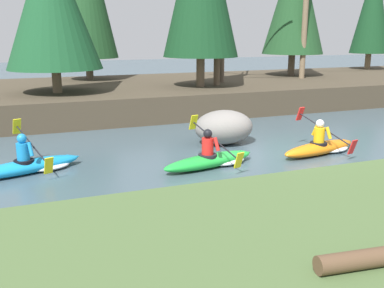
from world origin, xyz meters
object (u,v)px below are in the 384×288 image
object	(u,v)px
kayaker_middle	(213,159)
boulder_midstream	(224,127)
kayaker_trailing	(31,165)
kayaker_lead	(322,147)

from	to	relation	value
kayaker_middle	boulder_midstream	bearing A→B (deg)	44.84
kayaker_trailing	kayaker_middle	bearing A→B (deg)	-33.77
kayaker_trailing	boulder_midstream	xyz separation A→B (m)	(5.67, 0.93, 0.32)
kayaker_middle	boulder_midstream	distance (m)	2.50
boulder_midstream	kayaker_middle	bearing A→B (deg)	-121.83
kayaker_middle	boulder_midstream	size ratio (longest dim) A/B	1.51
boulder_midstream	kayaker_trailing	bearing A→B (deg)	-170.67
kayaker_lead	kayaker_trailing	world-z (taller)	same
boulder_midstream	kayaker_lead	bearing A→B (deg)	-44.52
kayaker_trailing	boulder_midstream	bearing A→B (deg)	-9.34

